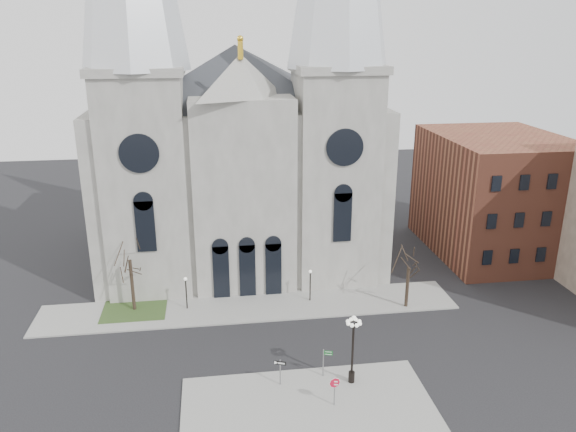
{
  "coord_description": "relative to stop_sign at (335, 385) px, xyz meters",
  "views": [
    {
      "loc": [
        -3.12,
        -37.63,
        25.86
      ],
      "look_at": [
        3.31,
        8.0,
        10.25
      ],
      "focal_mm": 35.0,
      "sensor_mm": 36.0,
      "label": 1
    }
  ],
  "objects": [
    {
      "name": "bg_building_brick",
      "position": [
        25.14,
        26.7,
        5.22
      ],
      "size": [
        14.0,
        18.0,
        14.0
      ],
      "primitive_type": "cube",
      "color": "brown",
      "rests_on": "ground"
    },
    {
      "name": "cathedral",
      "position": [
        -4.86,
        27.56,
        16.7
      ],
      "size": [
        33.0,
        26.66,
        54.0
      ],
      "color": "gray",
      "rests_on": "ground"
    },
    {
      "name": "sidewalk_near",
      "position": [
        -1.86,
        -0.3,
        -1.71
      ],
      "size": [
        18.0,
        10.0,
        0.14
      ],
      "primitive_type": "cube",
      "color": "gray",
      "rests_on": "ground"
    },
    {
      "name": "globe_lamp",
      "position": [
        1.9,
        2.52,
        1.91
      ],
      "size": [
        1.47,
        1.47,
        5.65
      ],
      "rotation": [
        0.0,
        0.0,
        0.24
      ],
      "color": "black",
      "rests_on": "sidewalk_near"
    },
    {
      "name": "grass_patch",
      "position": [
        -15.86,
        16.7,
        -1.69
      ],
      "size": [
        6.0,
        5.0,
        0.18
      ],
      "primitive_type": "cube",
      "color": "#2E4C20",
      "rests_on": "ground"
    },
    {
      "name": "stop_sign",
      "position": [
        0.0,
        0.0,
        0.0
      ],
      "size": [
        0.8,
        0.23,
        2.28
      ],
      "rotation": [
        0.0,
        0.0,
        -0.25
      ],
      "color": "slate",
      "rests_on": "sidewalk_near"
    },
    {
      "name": "one_way_sign",
      "position": [
        -3.51,
        2.95,
        -0.19
      ],
      "size": [
        0.89,
        0.37,
        2.15
      ],
      "rotation": [
        0.0,
        0.0,
        -0.37
      ],
      "color": "slate",
      "rests_on": "sidewalk_near"
    },
    {
      "name": "ped_lamp_left",
      "position": [
        -10.86,
        16.2,
        0.55
      ],
      "size": [
        0.32,
        0.32,
        3.26
      ],
      "color": "black",
      "rests_on": "sidewalk_far"
    },
    {
      "name": "sidewalk_far",
      "position": [
        -4.86,
        15.7,
        -1.71
      ],
      "size": [
        40.0,
        6.0,
        0.14
      ],
      "primitive_type": "cube",
      "color": "gray",
      "rests_on": "ground"
    },
    {
      "name": "tree_left",
      "position": [
        -15.86,
        16.7,
        3.8
      ],
      "size": [
        3.2,
        3.2,
        7.5
      ],
      "color": "black",
      "rests_on": "ground"
    },
    {
      "name": "street_name_sign",
      "position": [
        -0.01,
        3.57,
        -0.27
      ],
      "size": [
        0.73,
        0.24,
        2.33
      ],
      "rotation": [
        0.0,
        0.0,
        -0.25
      ],
      "color": "slate",
      "rests_on": "sidewalk_near"
    },
    {
      "name": "ground",
      "position": [
        -4.86,
        4.7,
        -1.78
      ],
      "size": [
        160.0,
        160.0,
        0.0
      ],
      "primitive_type": "plane",
      "color": "black",
      "rests_on": "ground"
    },
    {
      "name": "tree_right",
      "position": [
        10.14,
        13.7,
        2.69
      ],
      "size": [
        3.2,
        3.2,
        6.0
      ],
      "color": "black",
      "rests_on": "ground"
    },
    {
      "name": "ped_lamp_right",
      "position": [
        1.14,
        16.2,
        0.55
      ],
      "size": [
        0.32,
        0.32,
        3.26
      ],
      "color": "black",
      "rests_on": "sidewalk_far"
    }
  ]
}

